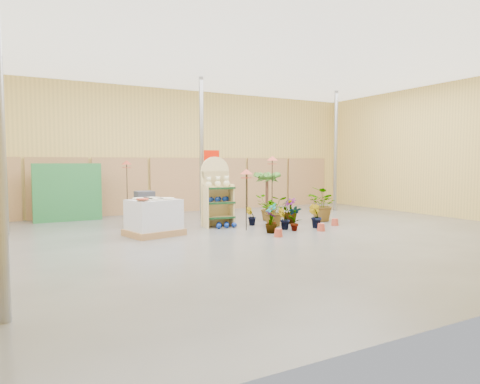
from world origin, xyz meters
The scene contains 25 objects.
room centered at (0.00, 0.91, 2.21)m, with size 15.20×12.10×4.70m.
display_shelf centered at (-0.19, 2.03, 0.91)m, with size 0.89×0.62×2.00m.
teddy_bears centered at (-0.16, 1.93, 1.26)m, with size 0.73×0.19×0.31m.
gazing_balls_shelf centered at (-0.19, 1.92, 0.79)m, with size 0.73×0.25×0.14m.
gazing_balls_floor centered at (-0.11, 1.63, 0.07)m, with size 0.63×0.39×0.15m.
pallet_stack centered at (-2.23, 1.38, 0.46)m, with size 1.48×1.31×0.95m.
charcoal_planters centered at (-2.06, 3.14, 0.42)m, with size 0.80×0.50×1.00m.
trellis_stock centered at (-3.80, 5.20, 0.90)m, with size 2.00×0.30×1.80m, color #236D34.
offer_sign centered at (0.10, 2.98, 1.57)m, with size 0.50×0.08×2.20m.
bird_table_front centered at (0.19, 0.95, 1.53)m, with size 0.34×0.34×1.66m.
bird_table_right centered at (1.67, 1.96, 1.88)m, with size 0.34×0.34×2.02m.
bird_table_back centered at (-2.04, 4.87, 1.76)m, with size 0.34×0.34×1.90m.
palm centered at (2.16, 3.04, 1.35)m, with size 0.70×0.70×1.60m.
potted_plant_0 centered at (0.83, 0.69, 0.37)m, with size 0.39×0.26×0.74m, color #376C22.
potted_plant_1 centered at (1.17, 0.59, 0.29)m, with size 0.32×0.26×0.59m, color #376C22.
potted_plant_2 centered at (1.29, 1.24, 0.44)m, with size 0.79×0.68×0.87m, color #376C22.
potted_plant_3 centered at (2.01, 1.49, 0.38)m, with size 0.43×0.43×0.76m, color #376C22.
potted_plant_4 centered at (2.56, 2.51, 0.33)m, with size 0.35×0.24×0.66m, color #376C22.
potted_plant_5 centered at (0.76, 1.68, 0.27)m, with size 0.30×0.24×0.54m, color #376C22.
potted_plant_6 centered at (1.74, 2.32, 0.40)m, with size 0.72×0.63×0.80m, color #376C22.
potted_plant_7 centered at (0.55, 0.27, 0.29)m, with size 0.32×0.32×0.57m, color #376C22.
potted_plant_8 centered at (1.29, 0.25, 0.34)m, with size 0.36×0.25×0.69m, color #376C22.
potted_plant_9 centered at (2.10, 0.41, 0.33)m, with size 0.37×0.30×0.67m, color #376C22.
potted_plant_10 centered at (3.19, 1.38, 0.53)m, with size 0.96×0.83×1.07m, color #376C22.
potted_plant_11 centered at (0.57, 2.79, 0.30)m, with size 0.34×0.34×0.60m, color #376C22.
Camera 1 is at (-5.41, -9.01, 1.84)m, focal length 32.00 mm.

